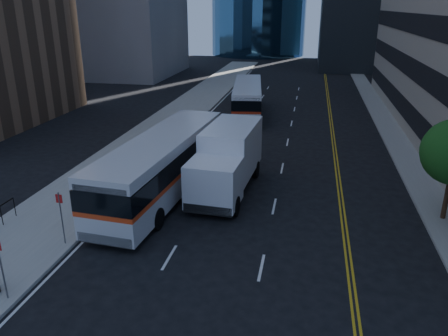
% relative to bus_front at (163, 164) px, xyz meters
% --- Properties ---
extents(ground, '(160.00, 160.00, 0.00)m').
position_rel_bus_front_xyz_m(ground, '(5.84, -8.40, -1.86)').
color(ground, black).
rests_on(ground, ground).
extents(sidewalk_west, '(5.00, 90.00, 0.15)m').
position_rel_bus_front_xyz_m(sidewalk_west, '(-4.66, 16.60, -1.79)').
color(sidewalk_west, gray).
rests_on(sidewalk_west, ground).
extents(sidewalk_east, '(2.00, 90.00, 0.15)m').
position_rel_bus_front_xyz_m(sidewalk_east, '(14.84, 16.60, -1.79)').
color(sidewalk_east, gray).
rests_on(sidewalk_east, ground).
extents(bus_front, '(3.94, 13.41, 3.41)m').
position_rel_bus_front_xyz_m(bus_front, '(0.00, 0.00, 0.00)').
color(bus_front, silver).
rests_on(bus_front, ground).
extents(bus_rear, '(4.05, 12.07, 3.05)m').
position_rel_bus_front_xyz_m(bus_rear, '(1.80, 20.38, -0.20)').
color(bus_rear, white).
rests_on(bus_rear, ground).
extents(box_truck, '(3.15, 7.86, 3.69)m').
position_rel_bus_front_xyz_m(box_truck, '(3.44, 1.19, 0.08)').
color(box_truck, white).
rests_on(box_truck, ground).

